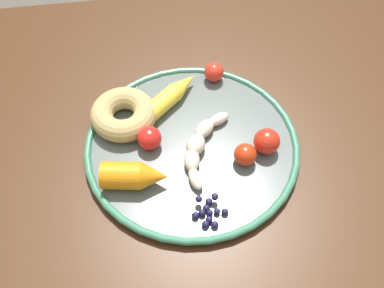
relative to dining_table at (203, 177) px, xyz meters
name	(u,v)px	position (x,y,z in m)	size (l,w,h in m)	color
dining_table	(203,177)	(0.00, 0.00, 0.00)	(1.24, 0.90, 0.72)	#3F2412
plate	(192,145)	(-0.02, 0.01, 0.09)	(0.36, 0.36, 0.02)	#515A57
banana	(200,144)	(-0.01, 0.00, 0.10)	(0.10, 0.15, 0.03)	beige
carrot_orange	(135,176)	(-0.12, -0.05, 0.11)	(0.11, 0.06, 0.04)	orange
carrot_yellow	(170,96)	(-0.04, 0.11, 0.10)	(0.12, 0.11, 0.03)	yellow
donut	(124,114)	(-0.13, 0.08, 0.11)	(0.11, 0.11, 0.04)	tan
blueberry_pile	(209,211)	(-0.01, -0.12, 0.09)	(0.06, 0.05, 0.02)	#191638
tomato_near	(267,141)	(0.10, -0.01, 0.11)	(0.04, 0.04, 0.04)	red
tomato_mid	(214,72)	(0.04, 0.16, 0.11)	(0.04, 0.04, 0.04)	red
tomato_far	(245,155)	(0.06, -0.03, 0.11)	(0.04, 0.04, 0.04)	red
tomato_extra	(149,138)	(-0.09, 0.02, 0.11)	(0.04, 0.04, 0.04)	red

